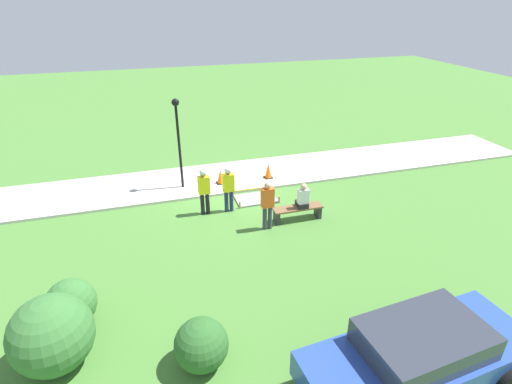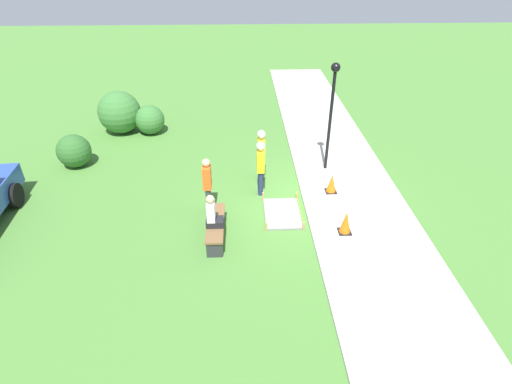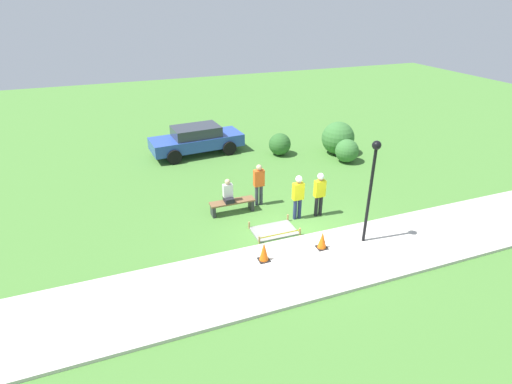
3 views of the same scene
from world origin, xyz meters
TOP-DOWN VIEW (x-y plane):
  - ground_plane at (0.00, 0.00)m, footprint 60.00×60.00m
  - sidewalk at (0.00, -1.50)m, footprint 28.00×3.00m
  - wet_concrete_patch at (-0.67, 0.68)m, footprint 1.55×1.05m
  - traffic_cone_near_patch at (-1.68, -0.86)m, footprint 0.34×0.34m
  - traffic_cone_far_patch at (0.33, -0.90)m, footprint 0.34×0.34m
  - park_bench at (-1.62, 2.51)m, footprint 1.71×0.44m
  - person_seated_on_bench at (-1.76, 2.56)m, footprint 0.36×0.44m
  - worker_supervisor at (1.32, 1.19)m, footprint 0.40×0.25m
  - worker_assistant at (0.48, 1.25)m, footprint 0.40×0.25m
  - bystander_in_orange_shirt at (-0.45, 2.76)m, footprint 0.40×0.22m
  - lamppost_near at (1.83, -1.01)m, footprint 0.28×0.28m
  - parked_car_blue at (-1.43, 9.14)m, footprint 4.80×2.27m
  - shrub_rounded_near at (5.39, 6.62)m, footprint 1.67×1.67m
  - shrub_rounded_mid at (5.20, 5.43)m, footprint 1.15×1.15m
  - shrub_rounded_far at (2.51, 7.49)m, footprint 1.13×1.13m

SIDE VIEW (x-z plane):
  - ground_plane at x=0.00m, z-range 0.00..0.00m
  - wet_concrete_patch at x=-0.67m, z-range -0.10..0.17m
  - sidewalk at x=0.00m, z-range 0.00..0.10m
  - park_bench at x=-1.62m, z-range 0.10..0.59m
  - traffic_cone_far_patch at x=0.33m, z-range 0.10..0.68m
  - traffic_cone_near_patch at x=-1.68m, z-range 0.10..0.73m
  - shrub_rounded_far at x=2.51m, z-range 0.00..1.13m
  - shrub_rounded_mid at x=5.20m, z-range 0.00..1.15m
  - parked_car_blue at x=-1.43m, z-range 0.04..1.51m
  - shrub_rounded_near at x=5.39m, z-range 0.00..1.67m
  - person_seated_on_bench at x=-1.76m, z-range 0.40..1.29m
  - bystander_in_orange_shirt at x=-0.45m, z-range 0.11..1.81m
  - worker_supervisor at x=1.32m, z-range 0.16..1.88m
  - worker_assistant at x=0.48m, z-range 0.16..1.89m
  - lamppost_near at x=1.83m, z-range 0.68..4.17m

